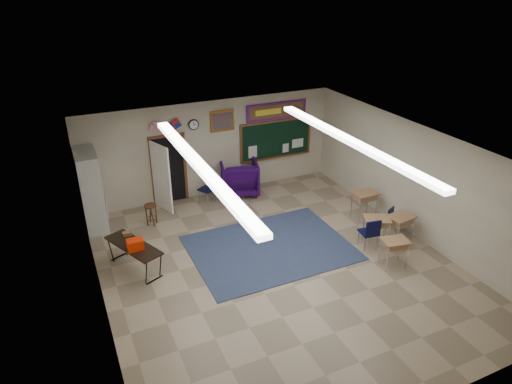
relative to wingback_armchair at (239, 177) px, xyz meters
name	(u,v)px	position (x,y,z in m)	size (l,w,h in m)	color
floor	(277,266)	(-0.74, -4.15, -0.54)	(9.00, 9.00, 0.00)	#9D886C
back_wall	(212,149)	(-0.74, 0.35, 0.96)	(8.00, 0.04, 3.00)	beige
front_wall	(419,344)	(-0.74, -8.65, 0.96)	(8.00, 0.04, 3.00)	beige
left_wall	(96,252)	(-4.74, -4.15, 0.96)	(0.04, 9.00, 3.00)	beige
right_wall	(415,181)	(3.26, -4.15, 0.96)	(0.04, 9.00, 3.00)	beige
ceiling	(280,150)	(-0.74, -4.15, 2.46)	(8.00, 9.00, 0.04)	#BABAB6
area_rug	(270,248)	(-0.54, -3.35, -0.53)	(4.00, 3.00, 0.02)	#2E3A58
fluorescent_strips	(280,153)	(-0.74, -4.15, 2.40)	(3.86, 6.00, 0.10)	white
doorway	(167,172)	(-2.24, 0.20, 0.52)	(1.10, 0.89, 2.16)	black
chalkboard	(276,140)	(1.46, 0.31, 0.92)	(2.55, 0.14, 1.30)	brown
bulletin_board	(277,111)	(1.46, 0.32, 1.91)	(2.10, 0.05, 0.55)	maroon
framed_art_print	(222,121)	(-0.39, 0.32, 1.81)	(0.75, 0.05, 0.65)	#9E611E
wall_clock	(194,125)	(-1.29, 0.32, 1.81)	(0.32, 0.05, 0.32)	black
wall_flags	(165,124)	(-2.14, 0.29, 1.94)	(1.16, 0.06, 0.70)	red
storage_cabinet	(91,190)	(-4.45, -0.30, 0.56)	(0.59, 1.25, 2.20)	#ABACA7
wingback_armchair	(239,177)	(0.00, 0.00, 0.00)	(1.16, 1.19, 1.08)	#20053A
student_chair_reading	(207,190)	(-1.17, -0.27, -0.09)	(0.45, 0.45, 0.90)	black
student_chair_desk_a	(368,233)	(1.72, -4.39, -0.10)	(0.45, 0.45, 0.89)	black
student_chair_desk_b	(395,222)	(2.85, -4.09, -0.18)	(0.36, 0.36, 0.72)	black
student_desk_front_left	(376,230)	(2.01, -4.32, -0.10)	(0.80, 0.73, 0.79)	#996C47
student_desk_front_right	(364,204)	(2.60, -3.03, -0.09)	(0.68, 0.51, 0.82)	#996C47
student_desk_back_left	(394,252)	(1.79, -5.29, -0.13)	(0.69, 0.57, 0.73)	#996C47
student_desk_back_right	(399,228)	(2.62, -4.51, -0.10)	(0.72, 0.58, 0.79)	#996C47
folding_table	(135,256)	(-3.86, -2.82, -0.18)	(1.15, 1.70, 0.92)	black
wooden_stool	(151,214)	(-3.02, -0.87, -0.22)	(0.35, 0.35, 0.61)	#4D2C17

